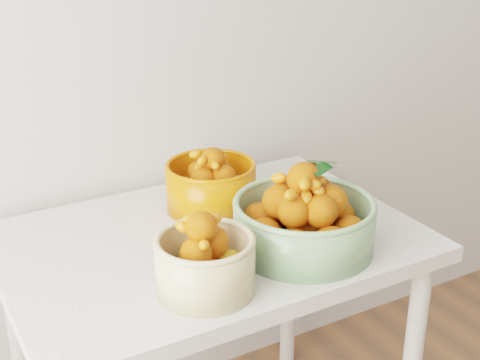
# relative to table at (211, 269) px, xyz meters

# --- Properties ---
(table) EXTENTS (1.00, 0.70, 0.75)m
(table) POSITION_rel_table_xyz_m (0.00, 0.00, 0.00)
(table) COLOR silver
(table) RESTS_ON ground
(bowl_cream) EXTENTS (0.25, 0.25, 0.18)m
(bowl_cream) POSITION_rel_table_xyz_m (-0.12, -0.22, 0.16)
(bowl_cream) COLOR #CFB980
(bowl_cream) RESTS_ON table
(bowl_green) EXTENTS (0.40, 0.40, 0.21)m
(bowl_green) POSITION_rel_table_xyz_m (0.16, -0.16, 0.17)
(bowl_green) COLOR #7AA772
(bowl_green) RESTS_ON table
(bowl_orange) EXTENTS (0.32, 0.32, 0.17)m
(bowl_orange) POSITION_rel_table_xyz_m (0.08, 0.14, 0.16)
(bowl_orange) COLOR #D25709
(bowl_orange) RESTS_ON table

